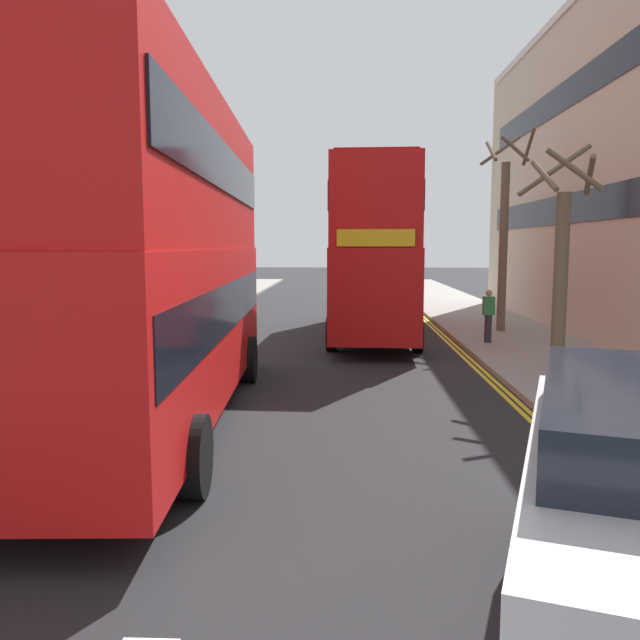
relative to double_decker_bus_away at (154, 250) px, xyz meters
The scene contains 9 objects.
sidewalk_right 10.69m from the double_decker_bus_away, 30.84° to the left, with size 4.00×80.00×0.14m, color gray.
sidewalk_left 7.35m from the double_decker_bus_away, 128.44° to the left, with size 4.00×80.00×0.14m, color gray.
kerb_line_outer 8.06m from the double_decker_bus_away, 25.92° to the left, with size 0.10×56.00×0.01m, color yellow.
kerb_line_inner 7.93m from the double_decker_bus_away, 26.47° to the left, with size 0.10×56.00×0.01m, color yellow.
double_decker_bus_away is the anchor object (origin of this frame).
double_decker_bus_oncoming 11.85m from the double_decker_bus_away, 68.84° to the left, with size 3.14×10.90×5.64m.
pedestrian_far 11.77m from the double_decker_bus_away, 48.71° to the left, with size 0.34×0.22×1.62m.
street_tree_near 8.61m from the double_decker_bus_away, 22.36° to the left, with size 1.62×1.51×5.23m.
street_tree_mid 14.42m from the double_decker_bus_away, 52.74° to the left, with size 1.59×1.59×6.83m.
Camera 1 is at (0.92, -0.09, 3.10)m, focal length 35.81 mm.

